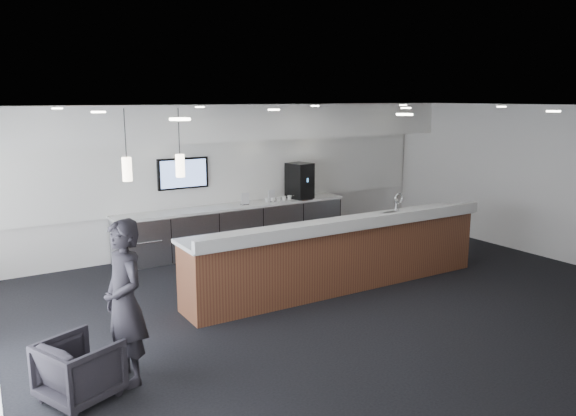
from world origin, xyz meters
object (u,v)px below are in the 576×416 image
coffee_machine (300,181)px  armchair (80,369)px  service_counter (340,254)px  lounge_guest (125,302)px

coffee_machine → armchair: coffee_machine is taller
coffee_machine → armchair: 7.24m
armchair → service_counter: bearing=-95.6°
coffee_machine → armchair: size_ratio=1.07×
coffee_machine → lounge_guest: bearing=-151.0°
service_counter → lounge_guest: size_ratio=2.97×
lounge_guest → service_counter: bearing=101.1°
coffee_machine → lounge_guest: (-5.10, -4.31, -0.41)m
coffee_machine → armchair: bearing=-153.1°
service_counter → armchair: size_ratio=7.56×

